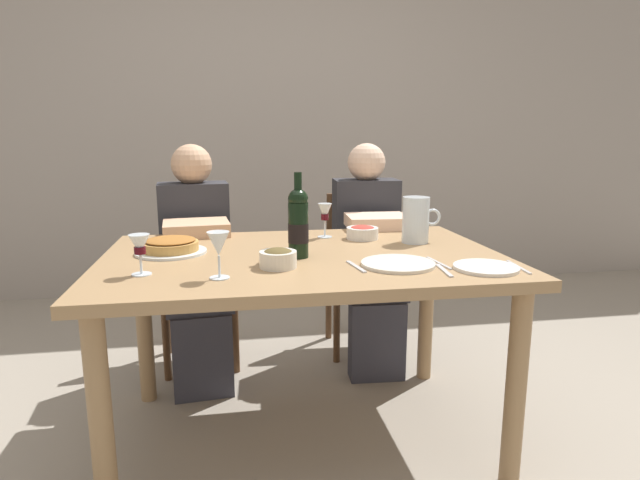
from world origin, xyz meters
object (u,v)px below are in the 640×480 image
at_px(water_pitcher, 416,223).
at_px(diner_right, 369,249).
at_px(wine_glass_centre, 140,247).
at_px(chair_right, 360,260).
at_px(salad_bowl, 362,232).
at_px(chair_left, 197,269).
at_px(baked_tart, 171,246).
at_px(olive_bowl, 278,258).
at_px(wine_bottle, 298,223).
at_px(wine_glass_left_diner, 325,214).
at_px(dinner_plate_left_setting, 486,268).
at_px(diner_left, 197,257).
at_px(dinner_plate_right_setting, 398,264).
at_px(wine_glass_right_diner, 218,245).
at_px(dining_table, 303,278).

xyz_separation_m(water_pitcher, diner_right, (-0.05, 0.54, -0.23)).
distance_m(wine_glass_centre, diner_right, 1.36).
distance_m(chair_right, diner_right, 0.26).
xyz_separation_m(salad_bowl, chair_left, (-0.75, 0.62, -0.29)).
height_order(baked_tart, diner_right, diner_right).
height_order(water_pitcher, olive_bowl, water_pitcher).
bearing_deg(baked_tart, salad_bowl, 10.49).
height_order(wine_bottle, wine_glass_left_diner, wine_bottle).
bearing_deg(olive_bowl, dinner_plate_left_setting, -11.69).
distance_m(wine_glass_left_diner, diner_left, 0.71).
xyz_separation_m(salad_bowl, dinner_plate_right_setting, (0.01, -0.48, -0.02)).
xyz_separation_m(olive_bowl, chair_right, (0.57, 1.10, -0.30)).
bearing_deg(baked_tart, water_pitcher, 1.94).
height_order(wine_bottle, water_pitcher, wine_bottle).
bearing_deg(dinner_plate_left_setting, dinner_plate_right_setting, 160.12).
bearing_deg(wine_glass_centre, chair_left, 84.58).
relative_size(olive_bowl, diner_right, 0.11).
height_order(wine_glass_centre, chair_left, wine_glass_centre).
xyz_separation_m(olive_bowl, chair_left, (-0.35, 1.06, -0.30)).
xyz_separation_m(water_pitcher, wine_glass_right_diner, (-0.80, -0.43, 0.02)).
distance_m(wine_glass_right_diner, wine_glass_centre, 0.27).
relative_size(wine_glass_left_diner, diner_right, 0.13).
bearing_deg(salad_bowl, olive_bowl, -133.10).
relative_size(water_pitcher, chair_right, 0.22).
bearing_deg(dinner_plate_right_setting, dining_table, 143.09).
relative_size(water_pitcher, chair_left, 0.22).
bearing_deg(wine_glass_right_diner, diner_right, 52.16).
height_order(wine_glass_left_diner, dinner_plate_right_setting, wine_glass_left_diner).
bearing_deg(dinner_plate_right_setting, water_pitcher, 62.09).
distance_m(salad_bowl, wine_glass_centre, 0.97).
bearing_deg(salad_bowl, wine_bottle, -137.04).
xyz_separation_m(dining_table, diner_right, (0.44, 0.68, -0.05)).
xyz_separation_m(salad_bowl, diner_right, (0.15, 0.43, -0.17)).
height_order(wine_glass_right_diner, wine_glass_centre, wine_glass_right_diner).
distance_m(baked_tart, olive_bowl, 0.48).
bearing_deg(baked_tart, dining_table, -11.85).
relative_size(olive_bowl, diner_left, 0.11).
height_order(wine_glass_right_diner, chair_left, wine_glass_right_diner).
bearing_deg(dining_table, wine_glass_right_diner, -136.66).
bearing_deg(chair_right, dining_table, 66.81).
distance_m(baked_tart, chair_right, 1.28).
bearing_deg(chair_right, diner_right, 90.56).
distance_m(wine_bottle, wine_glass_centre, 0.56).
relative_size(dining_table, dinner_plate_right_setting, 5.81).
height_order(wine_glass_right_diner, dinner_plate_right_setting, wine_glass_right_diner).
bearing_deg(chair_left, wine_bottle, 109.83).
distance_m(water_pitcher, olive_bowl, 0.69).
xyz_separation_m(water_pitcher, wine_glass_left_diner, (-0.36, 0.17, 0.02)).
distance_m(wine_glass_right_diner, dinner_plate_left_setting, 0.90).
relative_size(wine_glass_left_diner, diner_left, 0.13).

